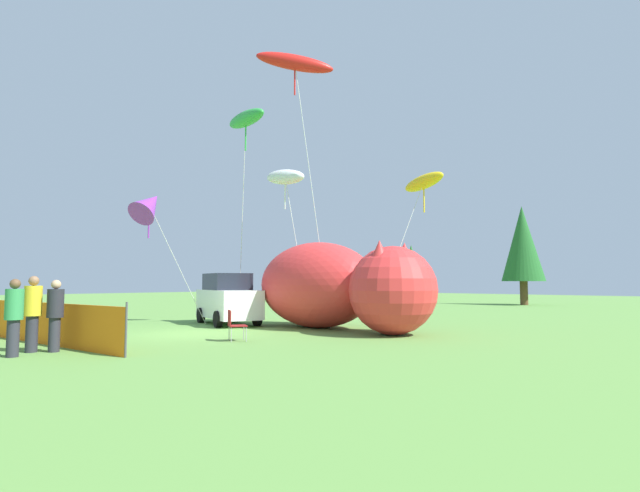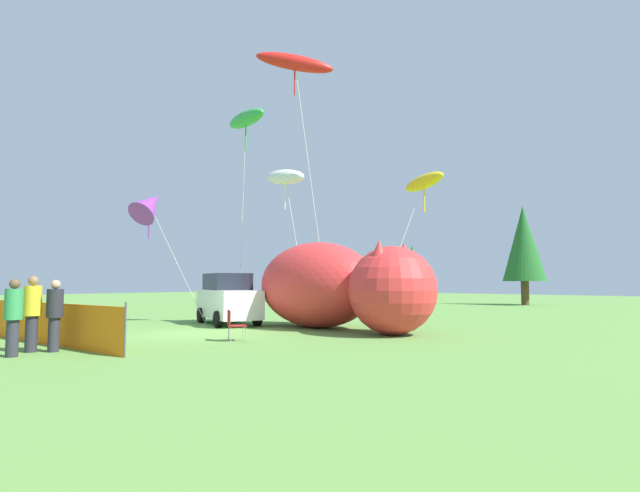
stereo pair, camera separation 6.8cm
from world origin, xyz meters
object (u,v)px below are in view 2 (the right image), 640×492
at_px(spectator_in_green_shirt, 55,312).
at_px(kite_green_fish, 246,119).
at_px(kite_purple_delta, 149,205).
at_px(spectator_in_white_shirt, 13,314).
at_px(parked_car, 228,299).
at_px(kite_white_ghost, 285,177).
at_px(kite_yellow_hero, 424,182).
at_px(spectator_in_blue_shirt, 32,310).
at_px(inflatable_cat, 335,288).
at_px(kite_red_lizard, 295,63).
at_px(folding_chair, 234,323).

relative_size(spectator_in_green_shirt, kite_green_fish, 0.20).
bearing_deg(kite_purple_delta, spectator_in_white_shirt, -51.53).
distance_m(parked_car, spectator_in_green_shirt, 8.60).
bearing_deg(kite_white_ghost, kite_yellow_hero, 53.82).
relative_size(parked_car, kite_green_fish, 0.51).
bearing_deg(spectator_in_blue_shirt, inflatable_cat, 79.91).
bearing_deg(kite_purple_delta, inflatable_cat, 36.17).
relative_size(spectator_in_white_shirt, kite_white_ghost, 0.28).
distance_m(spectator_in_green_shirt, kite_red_lizard, 12.59).
bearing_deg(kite_yellow_hero, parked_car, -136.04).
relative_size(spectator_in_white_shirt, kite_red_lizard, 0.17).
xyz_separation_m(inflatable_cat, spectator_in_blue_shirt, (-1.70, -9.56, -0.47)).
distance_m(inflatable_cat, kite_white_ghost, 4.99).
xyz_separation_m(inflatable_cat, kite_yellow_hero, (1.17, 4.44, 4.44)).
bearing_deg(parked_car, folding_chair, -15.51).
xyz_separation_m(kite_yellow_hero, kite_purple_delta, (-6.99, -8.70, -1.23)).
bearing_deg(spectator_in_blue_shirt, kite_yellow_hero, 78.41).
bearing_deg(parked_car, kite_yellow_hero, 63.93).
height_order(folding_chair, kite_green_fish, kite_green_fish).
height_order(folding_chair, spectator_in_white_shirt, spectator_in_white_shirt).
bearing_deg(folding_chair, kite_purple_delta, 114.69).
bearing_deg(parked_car, kite_green_fish, 9.85).
bearing_deg(spectator_in_blue_shirt, parked_car, 110.08).
bearing_deg(spectator_in_white_shirt, inflatable_cat, 83.53).
bearing_deg(folding_chair, kite_green_fish, 77.05).
relative_size(spectator_in_blue_shirt, kite_red_lizard, 0.17).
bearing_deg(kite_white_ghost, kite_green_fish, -133.07).
height_order(parked_car, kite_purple_delta, kite_purple_delta).
bearing_deg(spectator_in_blue_shirt, kite_green_fish, 101.92).
height_order(kite_white_ghost, kite_purple_delta, kite_white_ghost).
height_order(spectator_in_white_shirt, kite_yellow_hero, kite_yellow_hero).
relative_size(spectator_in_blue_shirt, kite_white_ghost, 0.30).
xyz_separation_m(spectator_in_blue_shirt, kite_yellow_hero, (2.87, 14.00, 4.91)).
distance_m(inflatable_cat, kite_green_fish, 7.70).
bearing_deg(kite_red_lizard, spectator_in_green_shirt, -89.17).
relative_size(folding_chair, kite_red_lizard, 0.08).
relative_size(spectator_in_blue_shirt, spectator_in_green_shirt, 1.05).
relative_size(kite_red_lizard, kite_green_fish, 1.24).
xyz_separation_m(kite_red_lizard, kite_yellow_hero, (2.64, 5.09, -4.31)).
height_order(folding_chair, kite_white_ghost, kite_white_ghost).
height_order(spectator_in_green_shirt, kite_white_ghost, kite_white_ghost).
bearing_deg(kite_white_ghost, kite_purple_delta, -131.73).
relative_size(parked_car, spectator_in_blue_shirt, 2.35).
relative_size(kite_yellow_hero, kite_purple_delta, 1.17).
bearing_deg(spectator_in_green_shirt, parked_car, 113.21).
xyz_separation_m(folding_chair, kite_white_ghost, (-2.49, 4.42, 5.38)).
xyz_separation_m(parked_car, kite_purple_delta, (-1.08, -3.00, 3.69)).
bearing_deg(kite_yellow_hero, folding_chair, -96.22).
bearing_deg(spectator_in_blue_shirt, spectator_in_white_shirt, -46.08).
xyz_separation_m(inflatable_cat, kite_purple_delta, (-5.82, -4.25, 3.21)).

